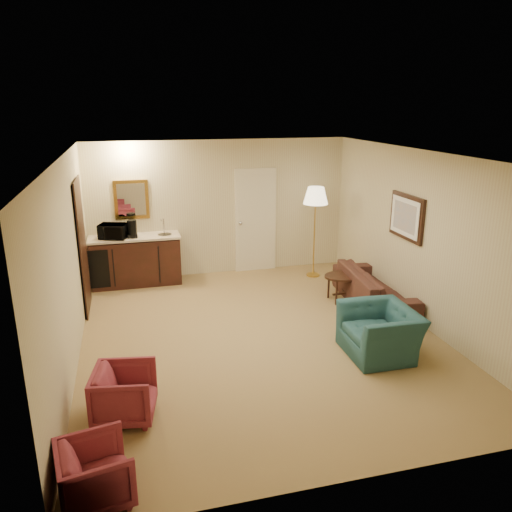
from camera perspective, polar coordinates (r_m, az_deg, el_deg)
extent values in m
plane|color=#9C844F|center=(7.34, 0.47, -9.18)|extent=(6.00, 6.00, 0.00)
cube|color=beige|center=(9.71, -4.14, 5.48)|extent=(5.00, 0.02, 2.60)
cube|color=beige|center=(6.69, -20.66, -0.98)|extent=(0.02, 6.00, 2.60)
cube|color=beige|center=(7.87, 18.37, 1.87)|extent=(0.02, 6.00, 2.60)
cube|color=white|center=(6.61, 0.53, 11.46)|extent=(5.00, 6.00, 0.02)
cube|color=beige|center=(9.88, -0.07, 4.10)|extent=(0.82, 0.06, 2.05)
cube|color=black|center=(8.38, -19.23, 0.91)|extent=(0.06, 0.98, 2.10)
cube|color=gold|center=(9.48, -14.05, 6.27)|extent=(0.62, 0.04, 0.72)
cube|color=#331811|center=(8.12, 16.79, 4.29)|extent=(0.06, 0.90, 0.70)
cube|color=#351510|center=(9.49, -13.55, -0.47)|extent=(1.64, 0.58, 0.92)
imported|color=black|center=(8.52, 13.36, -2.96)|extent=(0.77, 2.06, 0.79)
imported|color=#204650|center=(6.89, 14.03, -7.56)|extent=(0.66, 1.00, 0.87)
imported|color=maroon|center=(5.66, -14.79, -14.72)|extent=(0.68, 0.71, 0.64)
imported|color=maroon|center=(4.75, -17.91, -22.31)|extent=(0.65, 0.68, 0.60)
cube|color=#331811|center=(8.69, 10.29, -3.52)|extent=(0.81, 0.56, 0.46)
cube|color=gold|center=(9.62, 6.70, 2.72)|extent=(0.61, 0.61, 1.76)
cylinder|color=black|center=(9.55, -9.51, -2.05)|extent=(0.29, 0.29, 0.31)
imported|color=black|center=(9.26, -16.03, 2.91)|extent=(0.54, 0.41, 0.32)
cylinder|color=black|center=(9.25, -13.98, 3.03)|extent=(0.18, 0.18, 0.32)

